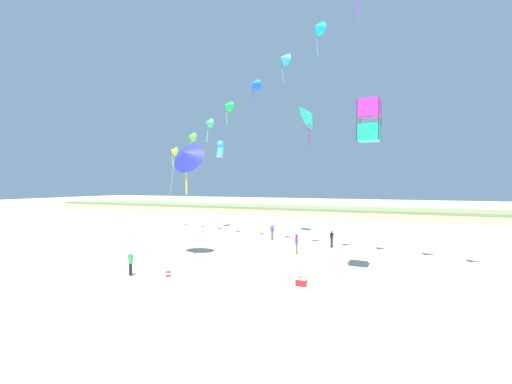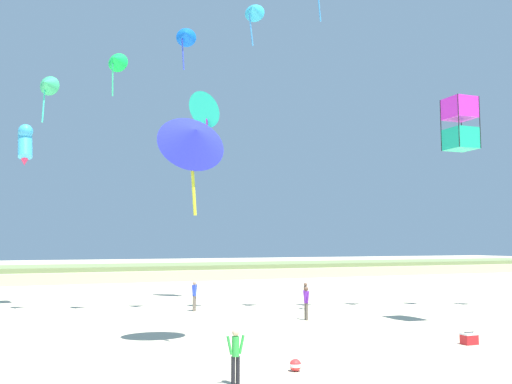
{
  "view_description": "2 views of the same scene",
  "coord_description": "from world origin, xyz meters",
  "px_view_note": "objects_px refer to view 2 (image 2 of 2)",
  "views": [
    {
      "loc": [
        12.6,
        -11.89,
        5.61
      ],
      "look_at": [
        3.41,
        9.47,
        5.07
      ],
      "focal_mm": 24.0,
      "sensor_mm": 36.0,
      "label": 1
    },
    {
      "loc": [
        -7.88,
        -9.86,
        3.81
      ],
      "look_at": [
        1.51,
        12.8,
        6.12
      ],
      "focal_mm": 38.0,
      "sensor_mm": 36.0,
      "label": 2
    }
  ],
  "objects_px": {
    "large_kite_low_lead": "(194,137)",
    "beach_cooler": "(469,339)",
    "person_near_left": "(305,294)",
    "large_kite_mid_trail": "(208,108)",
    "person_far_left": "(236,352)",
    "beach_ball": "(295,365)",
    "person_near_right": "(306,301)",
    "large_kite_outer_drift": "(460,124)",
    "person_mid_center": "(194,294)",
    "large_kite_high_solo": "(25,143)"
  },
  "relations": [
    {
      "from": "large_kite_outer_drift",
      "to": "person_near_left",
      "type": "bearing_deg",
      "value": 114.0
    },
    {
      "from": "large_kite_outer_drift",
      "to": "beach_ball",
      "type": "distance_m",
      "value": 15.26
    },
    {
      "from": "person_near_left",
      "to": "person_far_left",
      "type": "xyz_separation_m",
      "value": [
        -9.55,
        -14.13,
        -0.01
      ]
    },
    {
      "from": "person_mid_center",
      "to": "large_kite_mid_trail",
      "type": "relative_size",
      "value": 0.36
    },
    {
      "from": "person_near_right",
      "to": "beach_cooler",
      "type": "bearing_deg",
      "value": -71.76
    },
    {
      "from": "person_near_left",
      "to": "person_near_right",
      "type": "bearing_deg",
      "value": -117.22
    },
    {
      "from": "person_near_left",
      "to": "large_kite_mid_trail",
      "type": "relative_size",
      "value": 0.32
    },
    {
      "from": "large_kite_mid_trail",
      "to": "beach_ball",
      "type": "xyz_separation_m",
      "value": [
        -3.52,
        -20.26,
        -12.91
      ]
    },
    {
      "from": "person_near_right",
      "to": "person_mid_center",
      "type": "relative_size",
      "value": 0.98
    },
    {
      "from": "person_near_right",
      "to": "large_kite_low_lead",
      "type": "relative_size",
      "value": 0.38
    },
    {
      "from": "beach_cooler",
      "to": "large_kite_outer_drift",
      "type": "bearing_deg",
      "value": 47.06
    },
    {
      "from": "person_far_left",
      "to": "large_kite_high_solo",
      "type": "xyz_separation_m",
      "value": [
        -5.77,
        21.59,
        9.04
      ]
    },
    {
      "from": "person_near_right",
      "to": "beach_ball",
      "type": "height_order",
      "value": "person_near_right"
    },
    {
      "from": "large_kite_mid_trail",
      "to": "large_kite_high_solo",
      "type": "distance_m",
      "value": 11.93
    },
    {
      "from": "person_mid_center",
      "to": "large_kite_high_solo",
      "type": "relative_size",
      "value": 0.66
    },
    {
      "from": "large_kite_low_lead",
      "to": "large_kite_outer_drift",
      "type": "height_order",
      "value": "large_kite_outer_drift"
    },
    {
      "from": "large_kite_mid_trail",
      "to": "beach_ball",
      "type": "relative_size",
      "value": 12.92
    },
    {
      "from": "person_mid_center",
      "to": "beach_ball",
      "type": "height_order",
      "value": "person_mid_center"
    },
    {
      "from": "large_kite_mid_trail",
      "to": "beach_ball",
      "type": "bearing_deg",
      "value": -99.85
    },
    {
      "from": "beach_ball",
      "to": "large_kite_low_lead",
      "type": "bearing_deg",
      "value": 112.05
    },
    {
      "from": "person_near_right",
      "to": "person_mid_center",
      "type": "distance_m",
      "value": 6.93
    },
    {
      "from": "beach_cooler",
      "to": "person_near_left",
      "type": "bearing_deg",
      "value": 92.96
    },
    {
      "from": "large_kite_outer_drift",
      "to": "person_mid_center",
      "type": "bearing_deg",
      "value": 134.53
    },
    {
      "from": "large_kite_mid_trail",
      "to": "beach_cooler",
      "type": "bearing_deg",
      "value": -76.77
    },
    {
      "from": "person_near_right",
      "to": "large_kite_mid_trail",
      "type": "xyz_separation_m",
      "value": [
        -1.8,
        10.88,
        12.14
      ]
    },
    {
      "from": "beach_ball",
      "to": "large_kite_high_solo",
      "type": "bearing_deg",
      "value": 110.96
    },
    {
      "from": "large_kite_mid_trail",
      "to": "person_near_left",
      "type": "bearing_deg",
      "value": -61.02
    },
    {
      "from": "person_far_left",
      "to": "beach_ball",
      "type": "xyz_separation_m",
      "value": [
        2.2,
        0.79,
        -0.68
      ]
    },
    {
      "from": "person_near_right",
      "to": "large_kite_mid_trail",
      "type": "relative_size",
      "value": 0.35
    },
    {
      "from": "person_near_right",
      "to": "person_near_left",
      "type": "bearing_deg",
      "value": 62.78
    },
    {
      "from": "person_near_left",
      "to": "person_near_right",
      "type": "xyz_separation_m",
      "value": [
        -2.04,
        -3.96,
        0.08
      ]
    },
    {
      "from": "large_kite_low_lead",
      "to": "beach_cooler",
      "type": "xyz_separation_m",
      "value": [
        9.86,
        -3.35,
        -7.58
      ]
    },
    {
      "from": "beach_cooler",
      "to": "person_near_right",
      "type": "bearing_deg",
      "value": 108.24
    },
    {
      "from": "large_kite_low_lead",
      "to": "large_kite_outer_drift",
      "type": "bearing_deg",
      "value": 0.41
    },
    {
      "from": "person_near_left",
      "to": "beach_cooler",
      "type": "bearing_deg",
      "value": -87.04
    },
    {
      "from": "large_kite_low_lead",
      "to": "beach_cooler",
      "type": "height_order",
      "value": "large_kite_low_lead"
    },
    {
      "from": "large_kite_low_lead",
      "to": "large_kite_outer_drift",
      "type": "relative_size",
      "value": 1.75
    },
    {
      "from": "large_kite_high_solo",
      "to": "large_kite_outer_drift",
      "type": "relative_size",
      "value": 1.03
    },
    {
      "from": "large_kite_outer_drift",
      "to": "beach_ball",
      "type": "bearing_deg",
      "value": -156.92
    },
    {
      "from": "person_near_right",
      "to": "large_kite_low_lead",
      "type": "xyz_separation_m",
      "value": [
        -7.2,
        -4.72,
        6.84
      ]
    },
    {
      "from": "person_mid_center",
      "to": "large_kite_mid_trail",
      "type": "height_order",
      "value": "large_kite_mid_trail"
    },
    {
      "from": "large_kite_low_lead",
      "to": "person_far_left",
      "type": "bearing_deg",
      "value": -93.22
    },
    {
      "from": "large_kite_high_solo",
      "to": "beach_cooler",
      "type": "xyz_separation_m",
      "value": [
        15.94,
        -19.48,
        -9.69
      ]
    },
    {
      "from": "person_near_left",
      "to": "large_kite_low_lead",
      "type": "height_order",
      "value": "large_kite_low_lead"
    },
    {
      "from": "person_far_left",
      "to": "large_kite_mid_trail",
      "type": "height_order",
      "value": "large_kite_mid_trail"
    },
    {
      "from": "large_kite_low_lead",
      "to": "beach_cooler",
      "type": "relative_size",
      "value": 7.5
    },
    {
      "from": "person_near_left",
      "to": "large_kite_outer_drift",
      "type": "relative_size",
      "value": 0.61
    },
    {
      "from": "person_far_left",
      "to": "large_kite_mid_trail",
      "type": "bearing_deg",
      "value": 74.81
    },
    {
      "from": "large_kite_mid_trail",
      "to": "large_kite_high_solo",
      "type": "bearing_deg",
      "value": 177.31
    },
    {
      "from": "large_kite_low_lead",
      "to": "beach_ball",
      "type": "height_order",
      "value": "large_kite_low_lead"
    }
  ]
}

